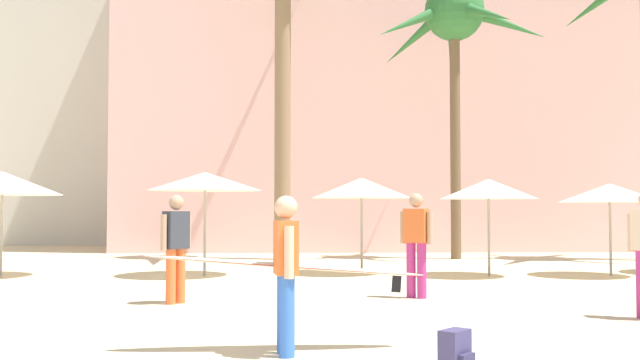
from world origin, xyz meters
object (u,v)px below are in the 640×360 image
(palm_tree_far_left, at_px, (454,25))
(cafe_umbrella_7, at_px, (610,193))
(person_mid_right, at_px, (416,240))
(backpack, at_px, (456,354))
(person_far_left, at_px, (176,244))
(cafe_umbrella_0, at_px, (205,181))
(cafe_umbrella_3, at_px, (488,189))
(person_far_right, at_px, (286,267))
(cafe_umbrella_2, at_px, (362,188))
(cafe_umbrella_4, at_px, (2,183))

(palm_tree_far_left, relative_size, cafe_umbrella_7, 3.80)
(person_mid_right, bearing_deg, backpack, -151.71)
(person_far_left, bearing_deg, backpack, -16.91)
(cafe_umbrella_0, height_order, cafe_umbrella_3, cafe_umbrella_0)
(person_far_right, bearing_deg, cafe_umbrella_3, -124.76)
(cafe_umbrella_3, bearing_deg, cafe_umbrella_2, 163.60)
(cafe_umbrella_4, bearing_deg, cafe_umbrella_3, -1.46)
(cafe_umbrella_0, xyz_separation_m, person_far_left, (0.13, -5.04, -1.20))
(backpack, xyz_separation_m, person_far_right, (-1.53, 1.16, 0.70))
(cafe_umbrella_2, xyz_separation_m, person_mid_right, (0.47, -4.92, -1.05))
(cafe_umbrella_4, distance_m, person_far_right, 11.30)
(cafe_umbrella_4, bearing_deg, backpack, -52.15)
(cafe_umbrella_4, bearing_deg, cafe_umbrella_0, 0.82)
(person_far_left, bearing_deg, cafe_umbrella_3, 77.62)
(person_far_right, relative_size, person_mid_right, 1.71)
(person_far_left, bearing_deg, palm_tree_far_left, 98.25)
(person_mid_right, bearing_deg, cafe_umbrella_0, 77.53)
(cafe_umbrella_3, distance_m, person_far_left, 7.97)
(cafe_umbrella_7, distance_m, person_far_right, 11.51)
(palm_tree_far_left, distance_m, backpack, 17.95)
(palm_tree_far_left, bearing_deg, cafe_umbrella_7, -70.29)
(cafe_umbrella_3, distance_m, cafe_umbrella_7, 2.79)
(cafe_umbrella_0, distance_m, backpack, 11.13)
(cafe_umbrella_3, height_order, person_far_right, cafe_umbrella_3)
(cafe_umbrella_3, xyz_separation_m, person_far_left, (-6.35, -4.70, -1.03))
(cafe_umbrella_4, xyz_separation_m, cafe_umbrella_7, (13.82, -0.35, -0.22))
(cafe_umbrella_0, height_order, person_mid_right, cafe_umbrella_0)
(cafe_umbrella_0, relative_size, cafe_umbrella_4, 0.98)
(cafe_umbrella_2, bearing_deg, cafe_umbrella_0, -172.43)
(cafe_umbrella_4, relative_size, backpack, 6.31)
(person_far_left, bearing_deg, person_far_right, -25.59)
(cafe_umbrella_7, xyz_separation_m, person_mid_right, (-5.14, -4.01, -0.91))
(cafe_umbrella_7, bearing_deg, person_mid_right, -142.02)
(cafe_umbrella_7, height_order, backpack, cafe_umbrella_7)
(cafe_umbrella_3, height_order, cafe_umbrella_4, cafe_umbrella_4)
(person_far_left, bearing_deg, cafe_umbrella_4, 174.41)
(cafe_umbrella_4, xyz_separation_m, person_mid_right, (8.68, -4.36, -1.13))
(cafe_umbrella_4, distance_m, person_far_left, 6.94)
(palm_tree_far_left, relative_size, cafe_umbrella_4, 3.27)
(cafe_umbrella_2, height_order, person_mid_right, cafe_umbrella_2)
(person_far_right, height_order, person_mid_right, person_mid_right)
(cafe_umbrella_3, bearing_deg, person_far_right, -117.12)
(palm_tree_far_left, relative_size, cafe_umbrella_3, 3.91)
(palm_tree_far_left, relative_size, cafe_umbrella_0, 3.35)
(cafe_umbrella_0, relative_size, cafe_umbrella_7, 1.14)
(cafe_umbrella_3, distance_m, cafe_umbrella_4, 11.05)
(palm_tree_far_left, bearing_deg, cafe_umbrella_3, -95.61)
(person_far_left, bearing_deg, cafe_umbrella_2, 98.61)
(palm_tree_far_left, xyz_separation_m, cafe_umbrella_2, (-3.42, -5.21, -5.27))
(cafe_umbrella_3, distance_m, person_mid_right, 4.82)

